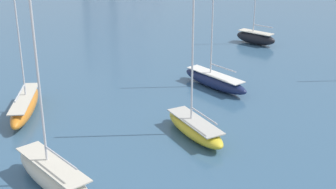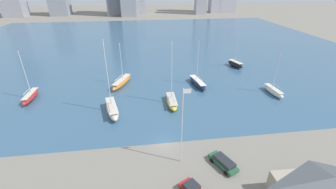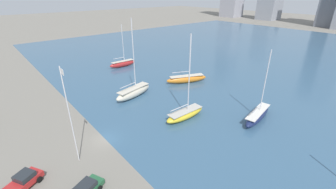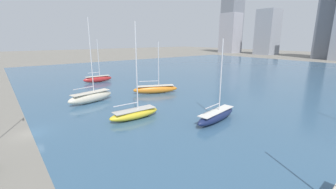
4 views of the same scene
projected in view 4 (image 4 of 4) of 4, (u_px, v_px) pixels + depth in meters
name	position (u px, v px, depth m)	size (l,w,h in m)	color
ground_plane	(32.00, 134.00, 30.98)	(500.00, 500.00, 0.00)	gray
harbor_water	(282.00, 79.00, 72.26)	(180.00, 140.00, 0.00)	#385B7A
distant_city_skyline	(324.00, 20.00, 146.00)	(191.22, 27.43, 62.46)	slate
sailboat_yellow	(135.00, 113.00, 36.50)	(2.48, 8.67, 15.27)	yellow
sailboat_orange	(155.00, 89.00, 53.61)	(6.11, 10.53, 12.07)	orange
sailboat_navy	(216.00, 115.00, 35.38)	(3.77, 10.10, 12.76)	#19234C
sailboat_red	(98.00, 79.00, 67.37)	(1.93, 8.59, 12.59)	#B72828
sailboat_cream	(91.00, 97.00, 45.83)	(4.47, 10.07, 16.70)	beige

